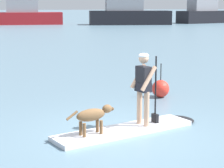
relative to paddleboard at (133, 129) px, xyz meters
The scene contains 8 objects.
ground_plane 0.23m from the paddleboard, 162.26° to the right, with size 400.00×400.00×0.00m, color slate.
paddleboard is the anchor object (origin of this frame).
person_paddler 1.02m from the paddleboard, 17.74° to the left, with size 0.67×0.57×1.61m.
dog 1.11m from the paddleboard, 162.26° to the right, with size 1.10×0.44×0.59m.
moored_boat_center 51.40m from the paddleboard, 88.19° to the left, with size 9.44×3.46×4.13m.
moored_boat_far_port 49.79m from the paddleboard, 72.53° to the left, with size 11.35×5.30×4.69m.
moored_boat_port 56.54m from the paddleboard, 60.93° to the left, with size 9.40×4.97×4.53m.
marker_buoy 3.64m from the paddleboard, 58.56° to the left, with size 0.52×0.52×1.02m.
Camera 1 is at (-2.66, -8.60, 2.76)m, focal length 68.83 mm.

